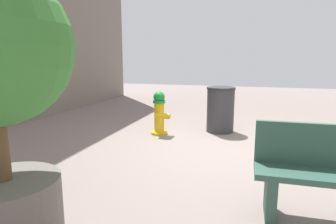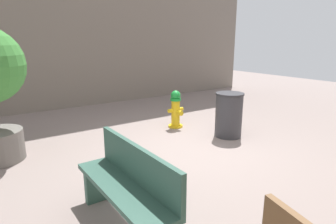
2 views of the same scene
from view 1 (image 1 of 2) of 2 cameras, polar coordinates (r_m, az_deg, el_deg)
ground_plane at (r=5.34m, az=9.88°, el=-6.85°), size 23.40×23.40×0.00m
fire_hydrant at (r=6.06m, az=-1.69°, el=-0.16°), size 0.41×0.43×0.91m
trash_bin at (r=6.35m, az=10.32°, el=0.49°), size 0.61×0.61×0.98m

